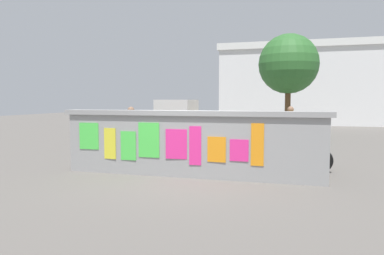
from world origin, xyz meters
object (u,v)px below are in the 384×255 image
object	(u,v)px
auto_rickshaw_truck	(204,127)
person_bystander	(290,124)
person_walking	(131,126)
motorcycle	(293,152)
tree_roadside	(289,64)
bicycle_far	(222,156)

from	to	relation	value
auto_rickshaw_truck	person_bystander	xyz separation A→B (m)	(2.90, 0.84, 0.09)
person_walking	person_bystander	xyz separation A→B (m)	(5.04, 2.21, 0.00)
motorcycle	tree_roadside	size ratio (longest dim) A/B	0.36
person_bystander	tree_roadside	xyz separation A→B (m)	(-0.16, 6.42, 2.71)
person_walking	auto_rickshaw_truck	bearing A→B (deg)	32.76
auto_rickshaw_truck	bicycle_far	bearing A→B (deg)	-67.74
auto_rickshaw_truck	person_bystander	distance (m)	3.02
auto_rickshaw_truck	motorcycle	xyz separation A→B (m)	(3.00, -2.39, -0.44)
motorcycle	bicycle_far	bearing A→B (deg)	-162.95
auto_rickshaw_truck	person_bystander	world-z (taller)	auto_rickshaw_truck
motorcycle	bicycle_far	distance (m)	1.88
bicycle_far	person_walking	bearing A→B (deg)	154.84
auto_rickshaw_truck	person_bystander	bearing A→B (deg)	16.13
motorcycle	tree_roadside	xyz separation A→B (m)	(-0.26, 9.65, 3.23)
auto_rickshaw_truck	person_walking	xyz separation A→B (m)	(-2.14, -1.37, 0.09)
auto_rickshaw_truck	motorcycle	distance (m)	3.86
person_walking	person_bystander	distance (m)	5.50
person_bystander	tree_roadside	bearing A→B (deg)	91.46
person_bystander	person_walking	bearing A→B (deg)	-156.28
person_bystander	motorcycle	bearing A→B (deg)	-88.31
bicycle_far	person_bystander	xyz separation A→B (m)	(1.70, 3.78, 0.62)
motorcycle	person_bystander	distance (m)	3.28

